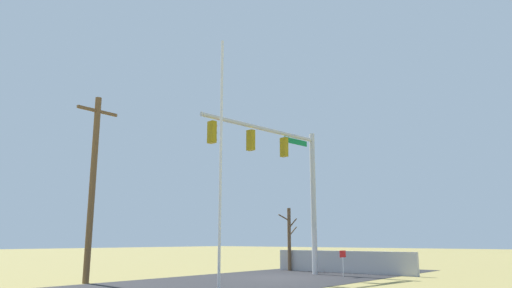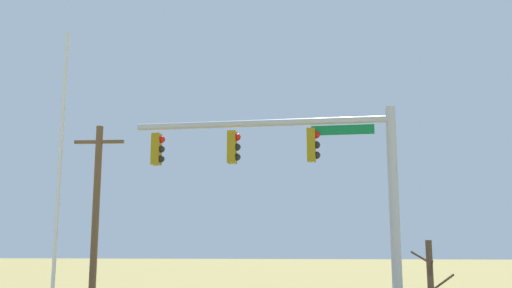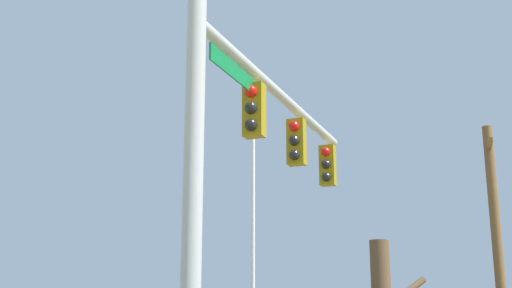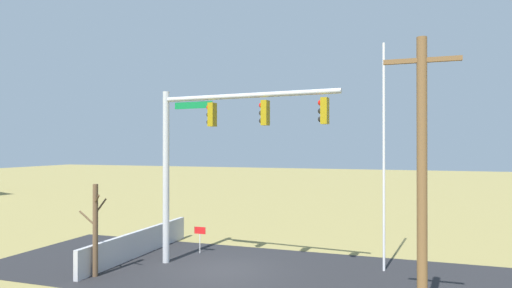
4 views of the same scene
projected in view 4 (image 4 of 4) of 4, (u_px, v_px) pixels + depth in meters
ground_plane at (225, 270)px, 17.71m from camera, size 160.00×160.00×0.00m
road_surface at (324, 279)px, 16.41m from camera, size 28.00×8.00×0.01m
sidewalk_corner at (146, 261)px, 19.09m from camera, size 6.00×6.00×0.01m
retaining_fence at (139, 243)px, 19.93m from camera, size 0.20×8.08×1.14m
signal_mast at (211, 140)px, 17.87m from camera, size 7.68×0.99×7.30m
flagpole at (384, 157)px, 17.54m from camera, size 0.10×0.10×9.10m
utility_pole at (422, 182)px, 11.27m from camera, size 1.90×0.26×7.78m
bare_tree at (95, 229)px, 16.77m from camera, size 1.27×1.02×3.53m
open_sign at (200, 234)px, 20.42m from camera, size 0.56×0.04×1.22m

